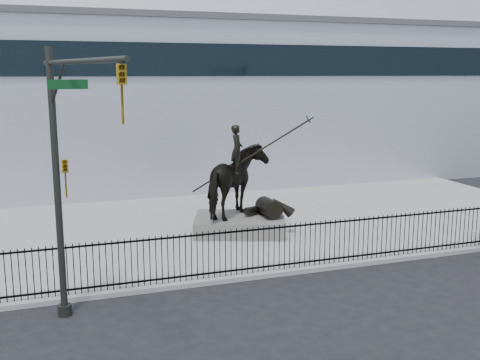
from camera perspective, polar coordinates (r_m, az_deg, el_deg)
name	(u,v)px	position (r m, az deg, el deg)	size (l,w,h in m)	color
ground	(307,286)	(17.41, 6.78, -10.67)	(120.00, 120.00, 0.00)	black
plaza	(234,225)	(23.56, -0.60, -4.64)	(30.00, 12.00, 0.15)	gray
building	(168,103)	(35.34, -7.30, 7.72)	(44.00, 14.00, 9.00)	#AFB4BE
picket_fence	(290,246)	(18.18, 5.13, -6.68)	(22.10, 0.10, 1.50)	black
statue_plinth	(240,225)	(22.18, -0.03, -4.55)	(3.49, 2.40, 0.65)	#585450
equestrian_statue	(241,182)	(21.79, 0.14, -0.23)	(4.24, 3.39, 3.79)	black
traffic_signal_left	(67,171)	(14.14, -17.14, 0.87)	(1.52, 4.84, 7.00)	black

